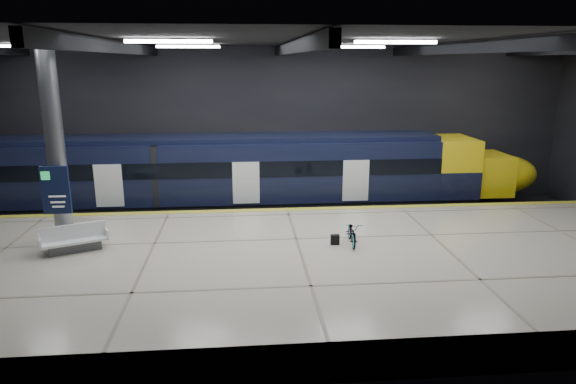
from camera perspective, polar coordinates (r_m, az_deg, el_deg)
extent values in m
plane|color=black|center=(19.84, 0.60, -7.24)|extent=(30.00, 30.00, 0.00)
cube|color=black|center=(26.62, -1.11, 7.25)|extent=(30.00, 0.10, 8.00)
cube|color=black|center=(11.03, 4.82, -3.18)|extent=(30.00, 0.10, 8.00)
cube|color=black|center=(18.45, 0.67, 16.52)|extent=(30.00, 16.00, 0.10)
cube|color=black|center=(18.81, -18.51, 15.00)|extent=(0.25, 16.00, 0.40)
cube|color=black|center=(18.45, 0.67, 15.74)|extent=(0.25, 16.00, 0.40)
cube|color=black|center=(19.97, 18.69, 14.91)|extent=(0.25, 16.00, 0.40)
cube|color=white|center=(16.50, -13.11, 15.99)|extent=(2.60, 0.18, 0.10)
cube|color=white|center=(17.06, 11.87, 15.99)|extent=(2.60, 0.18, 0.10)
cube|color=white|center=(24.15, -28.31, 14.08)|extent=(2.60, 0.18, 0.10)
cube|color=white|center=(22.46, -11.03, 15.58)|extent=(2.60, 0.18, 0.10)
cube|color=white|center=(22.88, 7.39, 15.70)|extent=(2.60, 0.18, 0.10)
cube|color=white|center=(25.31, 23.59, 14.52)|extent=(2.60, 0.18, 0.10)
cube|color=beige|center=(17.34, 1.44, -8.59)|extent=(30.00, 11.00, 1.10)
cube|color=gold|center=(22.07, -0.11, -1.94)|extent=(30.00, 0.40, 0.01)
cube|color=gray|center=(24.31, -0.53, -2.92)|extent=(30.00, 0.08, 0.16)
cube|color=gray|center=(25.68, -0.79, -1.96)|extent=(30.00, 0.08, 0.16)
cube|color=black|center=(24.96, -11.56, -1.63)|extent=(24.00, 2.58, 0.80)
cube|color=black|center=(24.53, -11.76, 2.36)|extent=(24.00, 2.80, 2.75)
cube|color=black|center=(24.27, -11.94, 5.81)|extent=(24.00, 2.30, 0.24)
cube|color=black|center=(23.11, -12.18, 2.30)|extent=(24.00, 0.04, 0.70)
cube|color=white|center=(23.06, -4.68, 1.02)|extent=(1.20, 0.05, 1.90)
cube|color=yellow|center=(26.39, 17.55, 2.82)|extent=(2.00, 2.80, 2.75)
ellipsoid|color=yellow|center=(27.58, 22.47, 1.87)|extent=(3.60, 2.52, 1.90)
cube|color=black|center=(26.47, 18.18, 3.20)|extent=(1.60, 2.38, 0.80)
cube|color=#595B60|center=(18.76, -22.59, -5.62)|extent=(1.72, 1.11, 0.31)
cube|color=white|center=(18.68, -22.66, -4.93)|extent=(2.24, 1.60, 0.08)
cube|color=white|center=(18.59, -22.75, -4.09)|extent=(1.94, 0.87, 0.52)
cube|color=white|center=(18.60, -25.86, -4.95)|extent=(0.39, 0.83, 0.31)
cube|color=white|center=(18.74, -19.57, -4.18)|extent=(0.39, 0.83, 0.31)
imported|color=#99999E|center=(18.02, 7.14, -4.49)|extent=(0.66, 1.62, 0.83)
cube|color=black|center=(17.99, 5.24, -5.29)|extent=(0.31, 0.20, 0.35)
cylinder|color=#9EA0A5|center=(18.61, -24.43, 4.56)|extent=(0.60, 0.60, 6.90)
cube|color=#10193B|center=(18.47, -24.41, 0.21)|extent=(0.90, 0.12, 1.60)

